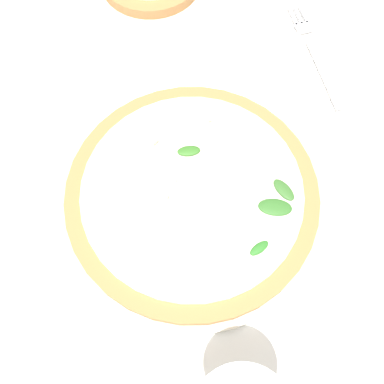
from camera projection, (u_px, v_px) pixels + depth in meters
The scene contains 4 objects.
ground_plane at pixel (208, 212), 0.61m from camera, with size 6.00×6.00×0.00m, color white.
pizza_arugula_main at pixel (192, 196), 0.60m from camera, with size 0.35×0.35×0.05m.
napkin at pixel (317, 61), 0.70m from camera, with size 0.15×0.12×0.01m.
fork at pixel (316, 55), 0.70m from camera, with size 0.19×0.11×0.00m.
Camera 1 is at (-0.15, 0.15, 0.57)m, focal length 42.00 mm.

